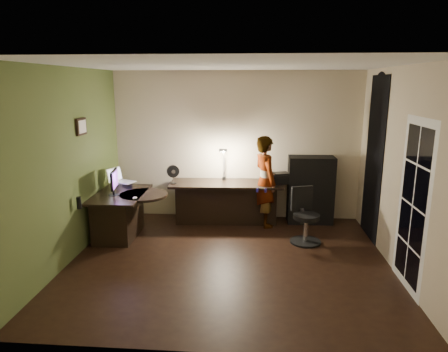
# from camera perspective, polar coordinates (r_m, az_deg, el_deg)

# --- Properties ---
(floor) EXTENTS (4.50, 4.00, 0.01)m
(floor) POSITION_cam_1_polar(r_m,az_deg,el_deg) (5.82, 0.68, -12.09)
(floor) COLOR black
(floor) RESTS_ON ground
(ceiling) EXTENTS (4.50, 4.00, 0.01)m
(ceiling) POSITION_cam_1_polar(r_m,az_deg,el_deg) (5.27, 0.76, 15.63)
(ceiling) COLOR silver
(ceiling) RESTS_ON floor
(wall_back) EXTENTS (4.50, 0.01, 2.70)m
(wall_back) POSITION_cam_1_polar(r_m,az_deg,el_deg) (7.36, 1.75, 4.32)
(wall_back) COLOR beige
(wall_back) RESTS_ON floor
(wall_front) EXTENTS (4.50, 0.01, 2.70)m
(wall_front) POSITION_cam_1_polar(r_m,az_deg,el_deg) (3.46, -1.49, -5.85)
(wall_front) COLOR beige
(wall_front) RESTS_ON floor
(wall_left) EXTENTS (0.01, 4.00, 2.70)m
(wall_left) POSITION_cam_1_polar(r_m,az_deg,el_deg) (5.97, -21.43, 1.35)
(wall_left) COLOR beige
(wall_left) RESTS_ON floor
(wall_right) EXTENTS (0.01, 4.00, 2.70)m
(wall_right) POSITION_cam_1_polar(r_m,az_deg,el_deg) (5.70, 23.95, 0.61)
(wall_right) COLOR beige
(wall_right) RESTS_ON floor
(green_wall_overlay) EXTENTS (0.00, 4.00, 2.70)m
(green_wall_overlay) POSITION_cam_1_polar(r_m,az_deg,el_deg) (5.96, -21.30, 1.35)
(green_wall_overlay) COLOR #4C5E2C
(green_wall_overlay) RESTS_ON floor
(arched_doorway) EXTENTS (0.01, 0.90, 2.60)m
(arched_doorway) POSITION_cam_1_polar(r_m,az_deg,el_deg) (6.78, 20.65, 2.30)
(arched_doorway) COLOR black
(arched_doorway) RESTS_ON floor
(french_door) EXTENTS (0.02, 0.92, 2.10)m
(french_door) POSITION_cam_1_polar(r_m,az_deg,el_deg) (5.27, 25.39, -3.87)
(french_door) COLOR white
(french_door) RESTS_ON floor
(framed_picture) EXTENTS (0.04, 0.30, 0.25)m
(framed_picture) POSITION_cam_1_polar(r_m,az_deg,el_deg) (6.29, -19.75, 6.66)
(framed_picture) COLOR black
(framed_picture) RESTS_ON wall_left
(desk_left) EXTENTS (0.81, 1.28, 0.73)m
(desk_left) POSITION_cam_1_polar(r_m,az_deg,el_deg) (6.80, -14.46, -5.38)
(desk_left) COLOR black
(desk_left) RESTS_ON floor
(desk_right) EXTENTS (2.01, 0.79, 0.74)m
(desk_right) POSITION_cam_1_polar(r_m,az_deg,el_deg) (7.22, 0.27, -3.82)
(desk_right) COLOR black
(desk_right) RESTS_ON floor
(cabinet) EXTENTS (0.81, 0.41, 1.21)m
(cabinet) POSITION_cam_1_polar(r_m,az_deg,el_deg) (7.35, 12.25, -1.93)
(cabinet) COLOR black
(cabinet) RESTS_ON floor
(laptop_stand) EXTENTS (0.31, 0.28, 0.11)m
(laptop_stand) POSITION_cam_1_polar(r_m,az_deg,el_deg) (7.01, -14.01, -1.34)
(laptop_stand) COLOR silver
(laptop_stand) RESTS_ON desk_left
(laptop) EXTENTS (0.45, 0.44, 0.24)m
(laptop) POSITION_cam_1_polar(r_m,az_deg,el_deg) (6.97, -14.09, 0.10)
(laptop) COLOR silver
(laptop) RESTS_ON laptop_stand
(monitor) EXTENTS (0.16, 0.46, 0.30)m
(monitor) POSITION_cam_1_polar(r_m,az_deg,el_deg) (6.61, -15.53, -1.45)
(monitor) COLOR black
(monitor) RESTS_ON desk_left
(mouse) EXTENTS (0.08, 0.10, 0.04)m
(mouse) POSITION_cam_1_polar(r_m,az_deg,el_deg) (6.35, -12.62, -3.08)
(mouse) COLOR silver
(mouse) RESTS_ON desk_left
(phone) EXTENTS (0.09, 0.13, 0.01)m
(phone) POSITION_cam_1_polar(r_m,az_deg,el_deg) (6.49, -9.57, -2.74)
(phone) COLOR black
(phone) RESTS_ON desk_left
(pen) EXTENTS (0.01, 0.13, 0.01)m
(pen) POSITION_cam_1_polar(r_m,az_deg,el_deg) (6.35, -10.21, -3.11)
(pen) COLOR black
(pen) RESTS_ON desk_left
(speaker) EXTENTS (0.07, 0.07, 0.18)m
(speaker) POSITION_cam_1_polar(r_m,az_deg,el_deg) (6.08, -20.01, -3.63)
(speaker) COLOR black
(speaker) RESTS_ON desk_left
(notepad) EXTENTS (0.18, 0.22, 0.01)m
(notepad) POSITION_cam_1_polar(r_m,az_deg,el_deg) (6.27, -13.88, -3.50)
(notepad) COLOR silver
(notepad) RESTS_ON desk_left
(desk_fan) EXTENTS (0.25, 0.20, 0.34)m
(desk_fan) POSITION_cam_1_polar(r_m,az_deg,el_deg) (7.07, -7.27, 0.21)
(desk_fan) COLOR black
(desk_fan) RESTS_ON desk_right
(headphones) EXTENTS (0.18, 0.11, 0.08)m
(headphones) POSITION_cam_1_polar(r_m,az_deg,el_deg) (6.52, 5.38, -1.98)
(headphones) COLOR navy
(headphones) RESTS_ON desk_right
(printer) EXTENTS (0.47, 0.41, 0.18)m
(printer) POSITION_cam_1_polar(r_m,az_deg,el_deg) (7.18, 8.13, -0.26)
(printer) COLOR black
(printer) RESTS_ON desk_right
(desk_lamp) EXTENTS (0.26, 0.33, 0.65)m
(desk_lamp) POSITION_cam_1_polar(r_m,az_deg,el_deg) (7.25, 0.01, 1.90)
(desk_lamp) COLOR black
(desk_lamp) RESTS_ON desk_right
(office_chair) EXTENTS (0.62, 0.62, 0.88)m
(office_chair) POSITION_cam_1_polar(r_m,az_deg,el_deg) (6.42, 11.71, -5.66)
(office_chair) COLOR black
(office_chair) RESTS_ON floor
(person) EXTENTS (0.58, 0.68, 1.60)m
(person) POSITION_cam_1_polar(r_m,az_deg,el_deg) (7.00, 5.90, -0.79)
(person) COLOR #D8A88C
(person) RESTS_ON floor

